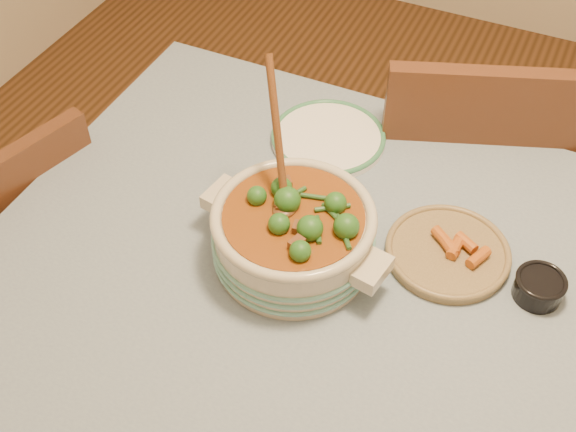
# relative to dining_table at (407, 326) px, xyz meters

# --- Properties ---
(dining_table) EXTENTS (1.68, 1.08, 0.76)m
(dining_table) POSITION_rel_dining_table_xyz_m (0.00, 0.00, 0.00)
(dining_table) COLOR brown
(dining_table) RESTS_ON floor
(stew_casserole) EXTENTS (0.39, 0.34, 0.37)m
(stew_casserole) POSITION_rel_dining_table_xyz_m (-0.24, -0.00, 0.17)
(stew_casserole) COLOR beige
(stew_casserole) RESTS_ON dining_table
(white_plate) EXTENTS (0.31, 0.31, 0.02)m
(white_plate) POSITION_rel_dining_table_xyz_m (-0.31, 0.34, 0.10)
(white_plate) COLOR white
(white_plate) RESTS_ON dining_table
(condiment_bowl) EXTENTS (0.10, 0.10, 0.05)m
(condiment_bowl) POSITION_rel_dining_table_xyz_m (0.21, 0.10, 0.12)
(condiment_bowl) COLOR black
(condiment_bowl) RESTS_ON dining_table
(fried_plate) EXTENTS (0.31, 0.31, 0.04)m
(fried_plate) POSITION_rel_dining_table_xyz_m (0.03, 0.12, 0.11)
(fried_plate) COLOR #927A51
(fried_plate) RESTS_ON dining_table
(chair_far) EXTENTS (0.57, 0.57, 0.94)m
(chair_far) POSITION_rel_dining_table_xyz_m (-0.05, 0.60, -0.13)
(chair_far) COLOR #5A2D1B
(chair_far) RESTS_ON floor
(chair_left) EXTENTS (0.48, 0.48, 0.84)m
(chair_left) POSITION_rel_dining_table_xyz_m (-0.97, -0.05, -0.19)
(chair_left) COLOR #5A2D1B
(chair_left) RESTS_ON floor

